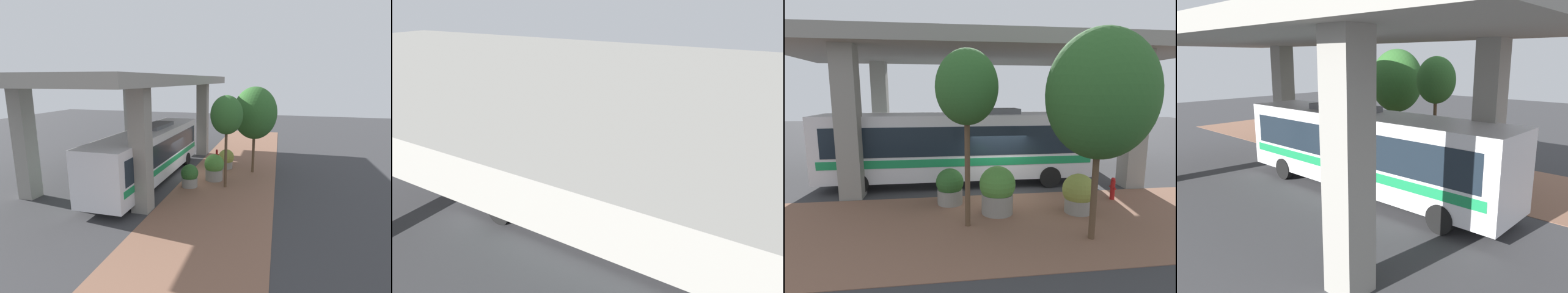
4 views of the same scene
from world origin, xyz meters
TOP-DOWN VIEW (x-y plane):
  - ground_plane at (0.00, 0.00)m, footprint 80.00×80.00m
  - sidewalk_strip at (-3.00, 0.00)m, footprint 6.00×40.00m
  - overpass at (4.00, 0.00)m, footprint 9.40×20.62m
  - bus at (2.06, 1.71)m, footprint 2.80×12.84m
  - fire_hydrant at (-1.20, -4.44)m, footprint 0.38×0.18m
  - planter_front at (-0.81, 2.25)m, footprint 1.09×1.09m
  - planter_middle at (-2.33, -2.41)m, footprint 1.18×1.18m
  - planter_back at (-2.02, 0.57)m, footprint 1.32×1.32m
  - street_tree_near at (-4.37, -1.90)m, footprint 3.06×3.06m
  - street_tree_far at (-2.98, 1.74)m, footprint 1.96×1.96m

SIDE VIEW (x-z plane):
  - ground_plane at x=0.00m, z-range 0.00..0.00m
  - sidewalk_strip at x=-3.00m, z-range 0.00..0.02m
  - fire_hydrant at x=-1.20m, z-range 0.01..0.96m
  - planter_front at x=-0.81m, z-range -0.01..1.44m
  - planter_middle at x=-2.33m, z-range 0.00..1.47m
  - planter_back at x=-2.02m, z-range 0.01..1.79m
  - bus at x=2.06m, z-range 0.16..3.81m
  - street_tree_near at x=-4.37m, z-range 1.24..7.40m
  - street_tree_far at x=-2.98m, z-range 1.66..7.38m
  - overpass at x=4.00m, z-range 2.63..9.51m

